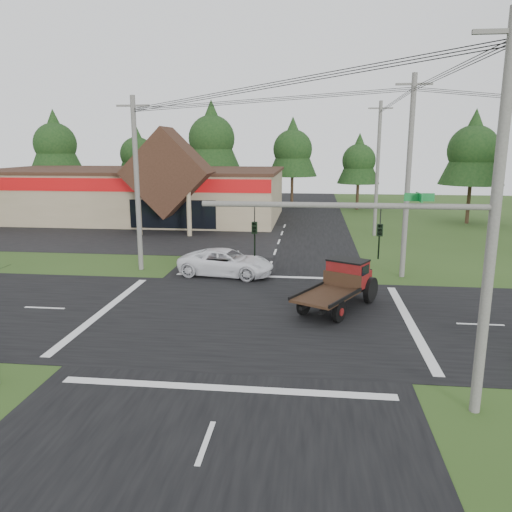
# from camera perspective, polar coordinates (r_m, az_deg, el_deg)

# --- Properties ---
(ground) EXTENTS (120.00, 120.00, 0.00)m
(ground) POSITION_cam_1_polar(r_m,az_deg,el_deg) (22.91, -0.47, -6.90)
(ground) COLOR #2B4518
(ground) RESTS_ON ground
(road_ns) EXTENTS (12.00, 120.00, 0.02)m
(road_ns) POSITION_cam_1_polar(r_m,az_deg,el_deg) (22.91, -0.47, -6.87)
(road_ns) COLOR black
(road_ns) RESTS_ON ground
(road_ew) EXTENTS (120.00, 12.00, 0.02)m
(road_ew) POSITION_cam_1_polar(r_m,az_deg,el_deg) (22.91, -0.47, -6.87)
(road_ew) COLOR black
(road_ew) RESTS_ON ground
(parking_apron) EXTENTS (28.00, 14.00, 0.02)m
(parking_apron) POSITION_cam_1_polar(r_m,az_deg,el_deg) (44.39, -15.63, 2.20)
(parking_apron) COLOR black
(parking_apron) RESTS_ON ground
(cvs_building) EXTENTS (30.40, 18.20, 9.19)m
(cvs_building) POSITION_cam_1_polar(r_m,az_deg,el_deg) (54.42, -13.33, 7.10)
(cvs_building) COLOR gray
(cvs_building) RESTS_ON ground
(traffic_signal_mast) EXTENTS (8.12, 0.24, 7.00)m
(traffic_signal_mast) POSITION_cam_1_polar(r_m,az_deg,el_deg) (14.66, 18.89, -0.75)
(traffic_signal_mast) COLOR #595651
(traffic_signal_mast) RESTS_ON ground
(utility_pole_nr) EXTENTS (2.00, 0.30, 11.00)m
(utility_pole_nr) POSITION_cam_1_polar(r_m,az_deg,el_deg) (14.91, 25.56, 3.66)
(utility_pole_nr) COLOR #595651
(utility_pole_nr) RESTS_ON ground
(utility_pole_nw) EXTENTS (2.00, 0.30, 10.50)m
(utility_pole_nw) POSITION_cam_1_polar(r_m,az_deg,el_deg) (31.38, -13.46, 8.11)
(utility_pole_nw) COLOR #595651
(utility_pole_nw) RESTS_ON ground
(utility_pole_ne) EXTENTS (2.00, 0.30, 11.50)m
(utility_pole_ne) POSITION_cam_1_polar(r_m,az_deg,el_deg) (29.98, 17.00, 8.68)
(utility_pole_ne) COLOR #595651
(utility_pole_ne) RESTS_ON ground
(utility_pole_n) EXTENTS (2.00, 0.30, 11.20)m
(utility_pole_n) POSITION_cam_1_polar(r_m,az_deg,el_deg) (43.82, 13.72, 9.72)
(utility_pole_n) COLOR #595651
(utility_pole_n) RESTS_ON ground
(tree_row_a) EXTENTS (6.72, 6.72, 12.12)m
(tree_row_a) POSITION_cam_1_polar(r_m,az_deg,el_deg) (69.57, -21.99, 12.00)
(tree_row_a) COLOR #332316
(tree_row_a) RESTS_ON ground
(tree_row_b) EXTENTS (5.60, 5.60, 10.10)m
(tree_row_b) POSITION_cam_1_polar(r_m,az_deg,el_deg) (67.37, -13.41, 11.42)
(tree_row_b) COLOR #332316
(tree_row_b) RESTS_ON ground
(tree_row_c) EXTENTS (7.28, 7.28, 13.13)m
(tree_row_c) POSITION_cam_1_polar(r_m,az_deg,el_deg) (63.72, -5.09, 13.48)
(tree_row_c) COLOR #332316
(tree_row_c) RESTS_ON ground
(tree_row_d) EXTENTS (6.16, 6.16, 11.11)m
(tree_row_d) POSITION_cam_1_polar(r_m,az_deg,el_deg) (63.50, 4.21, 12.28)
(tree_row_d) COLOR #332316
(tree_row_d) RESTS_ON ground
(tree_row_e) EXTENTS (5.04, 5.04, 9.09)m
(tree_row_e) POSITION_cam_1_polar(r_m,az_deg,el_deg) (61.70, 11.69, 10.81)
(tree_row_e) COLOR #332316
(tree_row_e) RESTS_ON ground
(tree_side_ne) EXTENTS (6.16, 6.16, 11.11)m
(tree_side_ne) POSITION_cam_1_polar(r_m,az_deg,el_deg) (53.69, 23.60, 11.25)
(tree_side_ne) COLOR #332316
(tree_side_ne) RESTS_ON ground
(antique_flatbed_truck) EXTENTS (4.43, 5.75, 2.27)m
(antique_flatbed_truck) POSITION_cam_1_polar(r_m,az_deg,el_deg) (23.85, 9.28, -3.42)
(antique_flatbed_truck) COLOR #560F0C
(antique_flatbed_truck) RESTS_ON ground
(white_pickup) EXTENTS (5.95, 3.40, 1.57)m
(white_pickup) POSITION_cam_1_polar(r_m,az_deg,el_deg) (29.84, -3.41, -0.74)
(white_pickup) COLOR white
(white_pickup) RESTS_ON ground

